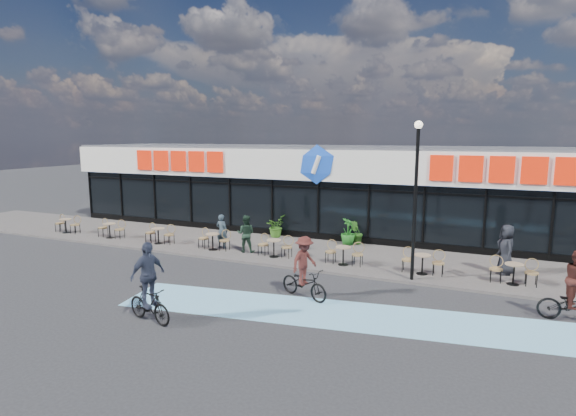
{
  "coord_description": "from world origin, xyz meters",
  "views": [
    {
      "loc": [
        7.21,
        -13.57,
        5.15
      ],
      "look_at": [
        -0.12,
        3.5,
        2.16
      ],
      "focal_mm": 28.0,
      "sensor_mm": 36.0,
      "label": 1
    }
  ],
  "objects": [
    {
      "name": "cyclist_c",
      "position": [
        -1.04,
        -4.15,
        0.96
      ],
      "size": [
        1.75,
        1.15,
        2.3
      ],
      "color": "black",
      "rests_on": "ground"
    },
    {
      "name": "pedestrian_a",
      "position": [
        8.25,
        4.3,
        1.03
      ],
      "size": [
        0.87,
        1.06,
        1.86
      ],
      "primitive_type": "imported",
      "rotation": [
        0.0,
        0.0,
        -1.22
      ],
      "color": "black",
      "rests_on": "sidewalk"
    },
    {
      "name": "bistro_set_0",
      "position": [
        -12.7,
        3.2,
        0.56
      ],
      "size": [
        1.54,
        0.62,
        0.9
      ],
      "color": "tan",
      "rests_on": "sidewalk"
    },
    {
      "name": "cyclist_b",
      "position": [
        9.85,
        0.51,
        0.8
      ],
      "size": [
        1.86,
        0.79,
        2.08
      ],
      "color": "black",
      "rests_on": "ground"
    },
    {
      "name": "bistro_set_4",
      "position": [
        -0.6,
        3.2,
        0.56
      ],
      "size": [
        1.54,
        0.62,
        0.9
      ],
      "color": "tan",
      "rests_on": "sidewalk"
    },
    {
      "name": "bike_lane",
      "position": [
        4.0,
        -1.5,
        0.01
      ],
      "size": [
        14.17,
        4.13,
        0.01
      ],
      "primitive_type": "cube",
      "rotation": [
        0.0,
        0.0,
        0.14
      ],
      "color": "#7BC3E8",
      "rests_on": "ground"
    },
    {
      "name": "ground",
      "position": [
        0.0,
        0.0,
        0.0
      ],
      "size": [
        120.0,
        120.0,
        0.0
      ],
      "primitive_type": "plane",
      "color": "#28282B",
      "rests_on": "ground"
    },
    {
      "name": "potted_plant_left",
      "position": [
        -2.14,
        6.6,
        0.66
      ],
      "size": [
        0.95,
        1.07,
        1.11
      ],
      "primitive_type": "imported",
      "rotation": [
        0.0,
        0.0,
        1.66
      ],
      "color": "#37691E",
      "rests_on": "sidewalk"
    },
    {
      "name": "potted_plant_right",
      "position": [
        2.0,
        6.75,
        0.64
      ],
      "size": [
        0.75,
        0.7,
        1.08
      ],
      "primitive_type": "imported",
      "rotation": [
        0.0,
        0.0,
        3.63
      ],
      "color": "#265719",
      "rests_on": "sidewalk"
    },
    {
      "name": "patron_left",
      "position": [
        -3.44,
        3.59,
        0.88
      ],
      "size": [
        0.58,
        0.39,
        1.56
      ],
      "primitive_type": "imported",
      "rotation": [
        0.0,
        0.0,
        3.12
      ],
      "color": "#2C3B44",
      "rests_on": "sidewalk"
    },
    {
      "name": "building",
      "position": [
        -0.0,
        9.93,
        2.34
      ],
      "size": [
        30.6,
        6.57,
        4.75
      ],
      "color": "black",
      "rests_on": "ground"
    },
    {
      "name": "lamp_post",
      "position": [
        5.19,
        2.3,
        3.38
      ],
      "size": [
        0.28,
        0.28,
        5.56
      ],
      "color": "black",
      "rests_on": "sidewalk"
    },
    {
      "name": "bistro_set_3",
      "position": [
        -3.63,
        3.2,
        0.56
      ],
      "size": [
        1.54,
        0.62,
        0.9
      ],
      "color": "tan",
      "rests_on": "sidewalk"
    },
    {
      "name": "patron_right",
      "position": [
        -2.08,
        3.36,
        0.92
      ],
      "size": [
        0.92,
        0.79,
        1.64
      ],
      "primitive_type": "imported",
      "rotation": [
        0.0,
        0.0,
        3.38
      ],
      "color": "black",
      "rests_on": "sidewalk"
    },
    {
      "name": "bistro_set_1",
      "position": [
        -9.67,
        3.2,
        0.56
      ],
      "size": [
        1.54,
        0.62,
        0.9
      ],
      "color": "tan",
      "rests_on": "sidewalk"
    },
    {
      "name": "cyclist_a",
      "position": [
        2.24,
        -0.69,
        0.82
      ],
      "size": [
        1.97,
        1.28,
        2.03
      ],
      "color": "black",
      "rests_on": "ground"
    },
    {
      "name": "bistro_set_6",
      "position": [
        5.45,
        3.2,
        0.56
      ],
      "size": [
        1.54,
        0.62,
        0.9
      ],
      "color": "tan",
      "rests_on": "sidewalk"
    },
    {
      "name": "potted_plant_mid",
      "position": [
        1.68,
        6.45,
        0.72
      ],
      "size": [
        0.71,
        0.71,
        1.24
      ],
      "primitive_type": "imported",
      "rotation": [
        0.0,
        0.0,
        1.55
      ],
      "color": "#1C5C1A",
      "rests_on": "sidewalk"
    },
    {
      "name": "sidewalk",
      "position": [
        0.0,
        4.5,
        0.05
      ],
      "size": [
        44.0,
        5.0,
        0.1
      ],
      "primitive_type": "cube",
      "color": "#5C5651",
      "rests_on": "ground"
    },
    {
      "name": "bistro_set_7",
      "position": [
        8.47,
        3.2,
        0.56
      ],
      "size": [
        1.54,
        0.62,
        0.9
      ],
      "color": "tan",
      "rests_on": "sidewalk"
    },
    {
      "name": "bistro_set_5",
      "position": [
        2.42,
        3.2,
        0.56
      ],
      "size": [
        1.54,
        0.62,
        0.9
      ],
      "color": "tan",
      "rests_on": "sidewalk"
    },
    {
      "name": "bistro_set_2",
      "position": [
        -6.65,
        3.2,
        0.56
      ],
      "size": [
        1.54,
        0.62,
        0.9
      ],
      "color": "tan",
      "rests_on": "sidewalk"
    }
  ]
}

